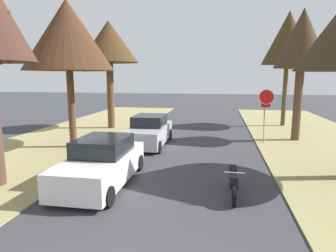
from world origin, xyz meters
The scene contains 8 objects.
stop_sign_far centered at (4.03, 13.49, 2.15)m, with size 0.81×0.73×2.91m.
street_tree_right_mid_b centered at (5.90, 14.56, 5.58)m, with size 2.88×2.88×7.24m.
street_tree_right_far centered at (6.22, 19.65, 6.31)m, with size 3.56×3.56×8.15m.
street_tree_left_mid_b centered at (-5.80, 10.75, 5.59)m, with size 4.40×4.40×7.26m.
street_tree_left_far centered at (-5.96, 16.50, 5.89)m, with size 3.97×3.97×7.32m.
parked_sedan_white centered at (-2.30, 6.17, 0.72)m, with size 1.98×4.42×1.57m.
parked_sedan_silver centered at (-2.12, 12.11, 0.72)m, with size 1.98×4.42×1.57m.
parked_motorcycle centered at (2.06, 5.91, 0.48)m, with size 0.60×2.05×0.97m.
Camera 1 is at (1.60, -2.78, 3.62)m, focal length 31.00 mm.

